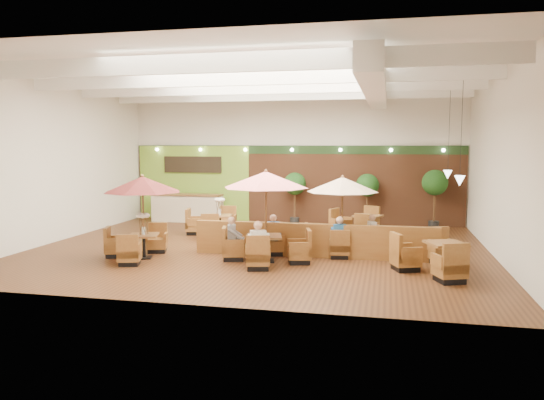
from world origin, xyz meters
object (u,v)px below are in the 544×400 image
(service_counter, at_px, (187,208))
(diner_0, at_px, (258,240))
(table_0, at_px, (141,198))
(booth_divider, at_px, (313,241))
(topiary_2, at_px, (435,185))
(diner_3, at_px, (339,233))
(diner_1, at_px, (273,230))
(topiary_0, at_px, (295,186))
(diner_4, at_px, (371,229))
(table_3, at_px, (213,223))
(topiary_1, at_px, (367,187))
(table_2, at_px, (342,199))
(table_5, at_px, (360,226))
(table_4, at_px, (434,258))
(table_1, at_px, (266,199))
(diner_2, at_px, (233,234))

(service_counter, xyz_separation_m, diner_0, (5.02, -7.79, 0.19))
(service_counter, xyz_separation_m, table_0, (1.43, -7.18, 1.15))
(booth_divider, xyz_separation_m, topiary_2, (3.85, 6.18, 1.22))
(service_counter, relative_size, diner_3, 3.97)
(diner_1, bearing_deg, table_0, 10.33)
(diner_0, relative_size, diner_3, 1.11)
(topiary_0, xyz_separation_m, diner_4, (3.24, -5.28, -0.86))
(table_3, xyz_separation_m, topiary_1, (5.35, 3.20, 1.13))
(booth_divider, relative_size, diner_3, 9.39)
(diner_1, xyz_separation_m, diner_3, (1.96, -0.03, 0.00))
(topiary_0, relative_size, diner_0, 2.54)
(topiary_0, height_order, diner_1, topiary_0)
(topiary_0, bearing_deg, diner_3, -68.76)
(table_2, distance_m, topiary_1, 5.31)
(booth_divider, distance_m, table_5, 4.04)
(table_4, bearing_deg, table_0, 158.69)
(table_5, bearing_deg, diner_3, -72.53)
(table_5, bearing_deg, topiary_1, 109.16)
(table_5, bearing_deg, table_1, -93.10)
(table_5, bearing_deg, table_2, -74.14)
(topiary_2, bearing_deg, table_4, -94.54)
(table_2, bearing_deg, topiary_1, 74.73)
(table_1, bearing_deg, table_3, 111.77)
(booth_divider, bearing_deg, topiary_2, 57.70)
(table_4, distance_m, topiary_1, 7.65)
(table_3, bearing_deg, table_4, -38.85)
(service_counter, relative_size, table_1, 1.14)
(table_5, bearing_deg, diner_1, -98.47)
(topiary_1, xyz_separation_m, topiary_2, (2.57, 0.00, 0.14))
(table_1, height_order, table_2, table_1)
(topiary_0, bearing_deg, topiary_2, 0.00)
(topiary_2, bearing_deg, diner_3, -116.86)
(table_1, relative_size, diner_0, 3.16)
(table_5, height_order, topiary_0, topiary_0)
(table_0, xyz_separation_m, diner_2, (2.64, 0.33, -0.98))
(diner_2, bearing_deg, diner_0, 29.29)
(service_counter, distance_m, table_2, 8.69)
(table_1, relative_size, topiary_1, 1.25)
(table_3, distance_m, diner_4, 6.04)
(diner_4, bearing_deg, table_3, 54.60)
(topiary_2, height_order, diner_0, topiary_2)
(table_0, bearing_deg, diner_4, 0.97)
(booth_divider, height_order, topiary_0, topiary_0)
(diner_3, bearing_deg, diner_4, 32.86)
(table_3, xyz_separation_m, table_5, (5.19, 0.90, -0.09))
(diner_0, height_order, diner_3, diner_0)
(table_1, height_order, topiary_2, table_1)
(table_0, relative_size, diner_2, 3.18)
(table_2, bearing_deg, diner_4, -9.44)
(table_4, relative_size, topiary_2, 1.23)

